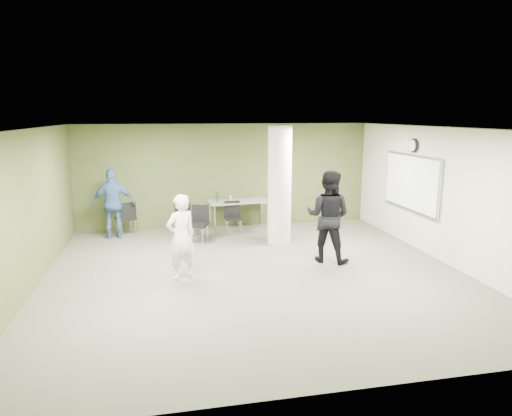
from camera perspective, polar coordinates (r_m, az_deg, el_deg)
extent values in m
plane|color=#50503F|center=(9.01, -0.14, -8.14)|extent=(8.00, 8.00, 0.00)
plane|color=white|center=(8.48, -0.15, 9.96)|extent=(8.00, 8.00, 0.00)
cube|color=#4A5126|center=(12.53, -3.78, 4.07)|extent=(8.00, 2.80, 0.02)
cube|color=#4A5126|center=(8.78, -26.66, -0.44)|extent=(0.02, 8.00, 2.80)
cube|color=beige|center=(10.20, 22.48, 1.45)|extent=(0.02, 8.00, 2.80)
cylinder|color=silver|center=(10.78, 2.96, 2.83)|extent=(0.56, 0.56, 2.80)
cube|color=silver|center=(11.15, 18.80, 3.04)|extent=(0.04, 2.30, 1.30)
cube|color=white|center=(11.13, 18.69, 3.04)|extent=(0.02, 2.20, 1.20)
cylinder|color=black|center=(11.06, 19.09, 7.40)|extent=(0.05, 0.32, 0.32)
cylinder|color=white|center=(11.04, 18.96, 7.40)|extent=(0.02, 0.26, 0.26)
cube|color=gray|center=(12.24, -2.13, 0.84)|extent=(1.70, 0.89, 0.04)
cylinder|color=silver|center=(11.87, -5.16, -1.45)|extent=(0.04, 0.04, 0.73)
cylinder|color=silver|center=(12.26, 1.55, -0.98)|extent=(0.04, 0.04, 0.73)
cylinder|color=silver|center=(12.41, -5.75, -0.88)|extent=(0.04, 0.04, 0.73)
cylinder|color=silver|center=(12.79, 0.70, -0.45)|extent=(0.04, 0.04, 0.73)
cylinder|color=#184A1E|center=(12.10, -4.92, 1.38)|extent=(0.07, 0.07, 0.25)
cylinder|color=#B2B2B7|center=(12.02, -3.21, 1.17)|extent=(0.06, 0.06, 0.18)
cylinder|color=#4C4C4C|center=(11.75, -7.81, -2.77)|extent=(0.25, 0.25, 0.29)
cube|color=black|center=(12.15, -15.98, -1.27)|extent=(0.57, 0.57, 0.05)
cube|color=black|center=(11.92, -15.71, -0.34)|extent=(0.39, 0.21, 0.43)
cylinder|color=silver|center=(12.43, -15.43, -2.01)|extent=(0.02, 0.02, 0.41)
cylinder|color=silver|center=(12.31, -16.99, -2.23)|extent=(0.02, 0.02, 0.41)
cylinder|color=silver|center=(12.10, -14.83, -2.35)|extent=(0.02, 0.02, 0.41)
cylinder|color=silver|center=(11.98, -16.43, -2.57)|extent=(0.02, 0.02, 0.41)
cube|color=black|center=(11.97, -9.29, -1.19)|extent=(0.48, 0.48, 0.05)
cube|color=black|center=(11.73, -9.17, -0.27)|extent=(0.41, 0.09, 0.42)
cylinder|color=silver|center=(12.22, -8.57, -1.96)|extent=(0.02, 0.02, 0.40)
cylinder|color=silver|center=(12.16, -10.22, -2.08)|extent=(0.02, 0.02, 0.40)
cylinder|color=silver|center=(11.88, -8.27, -2.34)|extent=(0.02, 0.02, 0.40)
cylinder|color=silver|center=(11.82, -9.96, -2.47)|extent=(0.02, 0.02, 0.40)
cube|color=black|center=(11.07, -7.31, -2.12)|extent=(0.59, 0.59, 0.05)
cube|color=black|center=(11.20, -6.98, -0.68)|extent=(0.40, 0.21, 0.43)
cylinder|color=silver|center=(11.02, -8.50, -3.42)|extent=(0.02, 0.02, 0.41)
cylinder|color=silver|center=(10.90, -6.71, -3.55)|extent=(0.02, 0.02, 0.41)
cylinder|color=silver|center=(11.35, -7.83, -2.96)|extent=(0.02, 0.02, 0.41)
cylinder|color=silver|center=(11.23, -6.08, -3.08)|extent=(0.02, 0.02, 0.41)
cube|color=black|center=(11.77, -2.86, -1.32)|extent=(0.42, 0.42, 0.05)
cube|color=black|center=(11.91, -3.01, -0.06)|extent=(0.40, 0.04, 0.41)
cylinder|color=silver|center=(11.63, -3.56, -2.57)|extent=(0.02, 0.02, 0.39)
cylinder|color=silver|center=(11.68, -1.89, -2.49)|extent=(0.02, 0.02, 0.39)
cylinder|color=silver|center=(11.97, -3.79, -2.17)|extent=(0.02, 0.02, 0.39)
cylinder|color=silver|center=(12.01, -2.16, -2.10)|extent=(0.02, 0.02, 0.39)
imported|color=white|center=(8.60, -9.35, -3.60)|extent=(0.70, 0.62, 1.62)
imported|color=black|center=(9.60, 9.01, -1.03)|extent=(1.19, 1.14, 1.93)
imported|color=#3D6099|center=(11.83, -17.39, 0.52)|extent=(1.04, 0.46, 1.75)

